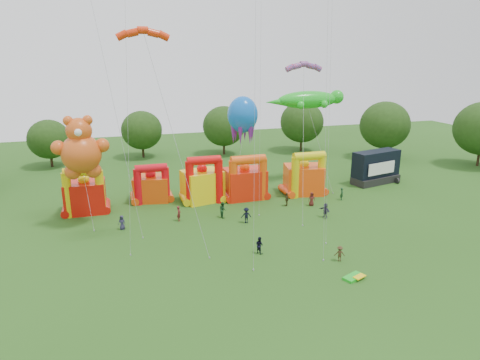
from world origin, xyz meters
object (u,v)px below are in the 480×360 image
object	(u,v)px
spectator_4	(287,199)
bouncy_castle_0	(85,195)
stage_trailer	(376,167)
gecko_kite	(314,124)
spectator_0	(122,223)
teddy_bear_kite	(82,155)
octopus_kite	(240,145)
bouncy_castle_2	(203,184)

from	to	relation	value
spectator_4	bouncy_castle_0	bearing A→B (deg)	-61.10
stage_trailer	gecko_kite	distance (m)	12.05
stage_trailer	spectator_4	distance (m)	18.38
stage_trailer	spectator_4	world-z (taller)	stage_trailer
stage_trailer	spectator_0	xyz separation A→B (m)	(-38.35, -7.92, -1.59)
teddy_bear_kite	octopus_kite	xyz separation A→B (m)	(20.52, 6.64, -1.38)
bouncy_castle_0	octopus_kite	xyz separation A→B (m)	(20.94, 2.18, 4.63)
stage_trailer	spectator_0	size ratio (longest dim) A/B	4.91
stage_trailer	bouncy_castle_2	bearing A→B (deg)	-178.22
bouncy_castle_2	octopus_kite	size ratio (longest dim) A/B	0.48
bouncy_castle_2	stage_trailer	xyz separation A→B (m)	(27.45, 0.86, -0.04)
bouncy_castle_2	gecko_kite	world-z (taller)	gecko_kite
spectator_0	spectator_4	distance (m)	21.12
spectator_4	octopus_kite	bearing A→B (deg)	-109.62
bouncy_castle_2	octopus_kite	xyz separation A→B (m)	(5.92, 2.18, 4.50)
stage_trailer	spectator_4	xyz separation A→B (m)	(-17.32, -5.96, -1.54)
octopus_kite	spectator_4	size ratio (longest dim) A/B	7.64
bouncy_castle_2	spectator_0	bearing A→B (deg)	-147.03
bouncy_castle_0	octopus_kite	distance (m)	21.55
bouncy_castle_0	stage_trailer	world-z (taller)	bouncy_castle_0
bouncy_castle_2	spectator_0	size ratio (longest dim) A/B	3.86
teddy_bear_kite	octopus_kite	world-z (taller)	octopus_kite
stage_trailer	spectator_0	bearing A→B (deg)	-168.33
stage_trailer	octopus_kite	bearing A→B (deg)	176.48
stage_trailer	spectator_4	size ratio (longest dim) A/B	4.62
gecko_kite	spectator_4	world-z (taller)	gecko_kite
gecko_kite	bouncy_castle_0	bearing A→B (deg)	-173.95
spectator_0	spectator_4	world-z (taller)	spectator_4
spectator_0	stage_trailer	bearing A→B (deg)	35.44
stage_trailer	spectator_0	world-z (taller)	stage_trailer
gecko_kite	spectator_0	xyz separation A→B (m)	(-28.76, -10.55, -8.40)
octopus_kite	spectator_4	bearing A→B (deg)	-59.99
bouncy_castle_0	bouncy_castle_2	xyz separation A→B (m)	(15.01, 0.00, 0.13)
gecko_kite	octopus_kite	size ratio (longest dim) A/B	1.03
bouncy_castle_2	teddy_bear_kite	world-z (taller)	teddy_bear_kite
spectator_0	spectator_4	size ratio (longest dim) A/B	0.94
octopus_kite	teddy_bear_kite	bearing A→B (deg)	-162.06
octopus_kite	stage_trailer	bearing A→B (deg)	-3.52
gecko_kite	spectator_0	bearing A→B (deg)	-159.86
stage_trailer	spectator_0	distance (m)	39.19
gecko_kite	spectator_0	distance (m)	31.76
bouncy_castle_2	stage_trailer	world-z (taller)	bouncy_castle_2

